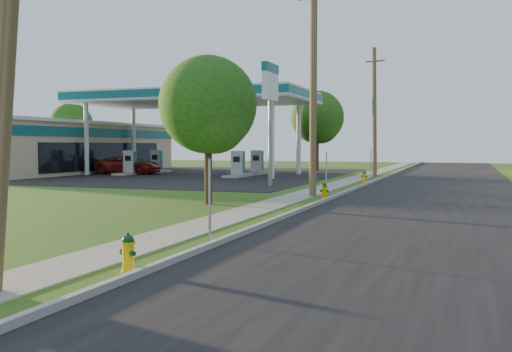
# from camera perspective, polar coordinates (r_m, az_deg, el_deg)

# --- Properties ---
(ground_plane) EXTENTS (140.00, 140.00, 0.00)m
(ground_plane) POSITION_cam_1_polar(r_m,az_deg,el_deg) (10.02, -16.31, -10.39)
(ground_plane) COLOR #244E14
(ground_plane) RESTS_ON ground
(road) EXTENTS (8.00, 120.00, 0.02)m
(road) POSITION_cam_1_polar(r_m,az_deg,el_deg) (18.01, 15.88, -4.36)
(road) COLOR black
(road) RESTS_ON ground
(curb) EXTENTS (0.15, 120.00, 0.15)m
(curb) POSITION_cam_1_polar(r_m,az_deg,el_deg) (18.73, 3.56, -3.77)
(curb) COLOR #99968C
(curb) RESTS_ON ground
(sidewalk) EXTENTS (1.50, 120.00, 0.03)m
(sidewalk) POSITION_cam_1_polar(r_m,az_deg,el_deg) (19.31, -1.43, -3.73)
(sidewalk) COLOR gray
(sidewalk) RESTS_ON ground
(forecourt) EXTENTS (26.00, 28.00, 0.02)m
(forecourt) POSITION_cam_1_polar(r_m,az_deg,el_deg) (45.47, -8.48, 0.18)
(forecourt) COLOR black
(forecourt) RESTS_ON ground
(utility_pole_mid) EXTENTS (1.40, 0.32, 9.80)m
(utility_pole_mid) POSITION_cam_1_polar(r_m,az_deg,el_deg) (25.77, 5.76, 8.98)
(utility_pole_mid) COLOR brown
(utility_pole_mid) RESTS_ON ground
(utility_pole_far) EXTENTS (1.40, 0.32, 9.50)m
(utility_pole_far) POSITION_cam_1_polar(r_m,az_deg,el_deg) (43.37, 11.76, 6.35)
(utility_pole_far) COLOR brown
(utility_pole_far) RESTS_ON ground
(sign_post_near) EXTENTS (0.05, 0.04, 2.00)m
(sign_post_near) POSITION_cam_1_polar(r_m,az_deg,el_deg) (13.31, -4.66, -2.58)
(sign_post_near) COLOR gray
(sign_post_near) RESTS_ON ground
(sign_post_mid) EXTENTS (0.05, 0.04, 2.00)m
(sign_post_mid) POSITION_cam_1_polar(r_m,az_deg,el_deg) (24.50, 7.04, 0.01)
(sign_post_mid) COLOR gray
(sign_post_mid) RESTS_ON ground
(sign_post_far) EXTENTS (0.05, 0.04, 2.00)m
(sign_post_far) POSITION_cam_1_polar(r_m,az_deg,el_deg) (36.47, 11.43, 0.99)
(sign_post_far) COLOR gray
(sign_post_far) RESTS_ON ground
(gas_canopy) EXTENTS (18.18, 9.18, 6.40)m
(gas_canopy) POSITION_cam_1_polar(r_m,az_deg,el_deg) (44.62, -6.26, 7.71)
(gas_canopy) COLOR silver
(gas_canopy) RESTS_ON ground
(fuel_pump_nw) EXTENTS (1.20, 3.20, 1.90)m
(fuel_pump_nw) POSITION_cam_1_polar(r_m,az_deg,el_deg) (45.00, -12.50, 1.02)
(fuel_pump_nw) COLOR #99968C
(fuel_pump_nw) RESTS_ON ground
(fuel_pump_ne) EXTENTS (1.20, 3.20, 1.90)m
(fuel_pump_ne) POSITION_cam_1_polar(r_m,az_deg,el_deg) (40.84, -1.82, 0.89)
(fuel_pump_ne) COLOR #99968C
(fuel_pump_ne) RESTS_ON ground
(fuel_pump_sw) EXTENTS (1.20, 3.20, 1.90)m
(fuel_pump_sw) POSITION_cam_1_polar(r_m,az_deg,el_deg) (48.41, -9.94, 1.19)
(fuel_pump_sw) COLOR #99968C
(fuel_pump_sw) RESTS_ON ground
(fuel_pump_se) EXTENTS (1.20, 3.20, 1.90)m
(fuel_pump_se) POSITION_cam_1_polar(r_m,az_deg,el_deg) (44.56, 0.11, 1.07)
(fuel_pump_se) COLOR #99968C
(fuel_pump_se) RESTS_ON ground
(convenience_store) EXTENTS (10.40, 22.40, 4.25)m
(convenience_store) POSITION_cam_1_polar(r_m,az_deg,el_deg) (51.60, -19.27, 2.74)
(convenience_store) COLOR tan
(convenience_store) RESTS_ON ground
(price_pylon) EXTENTS (0.34, 2.04, 6.85)m
(price_pylon) POSITION_cam_1_polar(r_m,az_deg,el_deg) (32.18, 1.44, 8.68)
(price_pylon) COLOR gray
(price_pylon) RESTS_ON ground
(tree_verge) EXTENTS (3.83, 3.83, 5.80)m
(tree_verge) POSITION_cam_1_polar(r_m,az_deg,el_deg) (22.28, -4.67, 6.75)
(tree_verge) COLOR #382414
(tree_verge) RESTS_ON ground
(tree_lot) EXTENTS (4.71, 4.71, 7.14)m
(tree_lot) POSITION_cam_1_polar(r_m,az_deg,el_deg) (50.96, 6.24, 5.67)
(tree_lot) COLOR #382414
(tree_lot) RESTS_ON ground
(tree_back) EXTENTS (4.43, 4.43, 6.71)m
(tree_back) POSITION_cam_1_polar(r_m,az_deg,el_deg) (62.95, -17.94, 4.80)
(tree_back) COLOR #382414
(tree_back) RESTS_ON ground
(hydrant_near) EXTENTS (0.38, 0.34, 0.73)m
(hydrant_near) POSITION_cam_1_polar(r_m,az_deg,el_deg) (10.69, -12.68, -7.53)
(hydrant_near) COLOR yellow
(hydrant_near) RESTS_ON ground
(hydrant_mid) EXTENTS (0.37, 0.33, 0.72)m
(hydrant_mid) POSITION_cam_1_polar(r_m,az_deg,el_deg) (24.46, 6.85, -1.51)
(hydrant_mid) COLOR #E2A300
(hydrant_mid) RESTS_ON ground
(hydrant_far) EXTENTS (0.39, 0.35, 0.76)m
(hydrant_far) POSITION_cam_1_polar(r_m,az_deg,el_deg) (35.58, 10.77, -0.07)
(hydrant_far) COLOR #FFBA00
(hydrant_far) RESTS_ON ground
(car_red) EXTENTS (5.48, 2.93, 1.46)m
(car_red) POSITION_cam_1_polar(r_m,az_deg,el_deg) (46.22, -12.62, 1.08)
(car_red) COLOR maroon
(car_red) RESTS_ON ground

